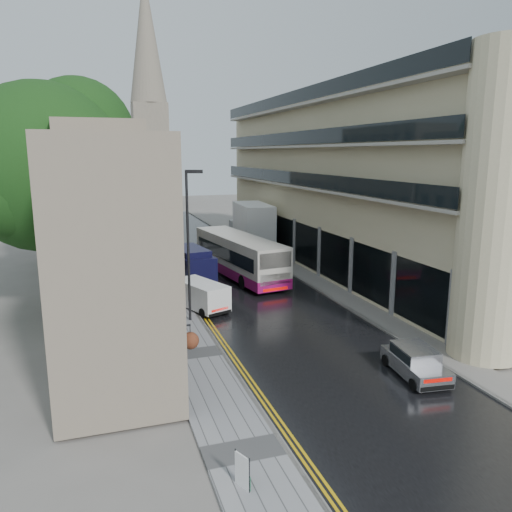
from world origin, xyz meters
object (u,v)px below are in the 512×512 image
pedestrian (160,289)px  estate_sign (242,471)px  white_van (203,303)px  tree_near (47,197)px  white_lorry (243,231)px  cream_bus (243,267)px  silver_hatchback (415,375)px  lamp_post_far (153,208)px  navy_van (185,272)px  lamp_post_near (188,247)px  tree_far (64,193)px

pedestrian → estate_sign: size_ratio=1.80×
white_van → tree_near: bearing=133.3°
tree_near → white_lorry: tree_near is taller
tree_near → cream_bus: (12.20, 1.47, -5.33)m
silver_hatchback → white_van: 13.09m
white_lorry → pedestrian: white_lorry is taller
pedestrian → lamp_post_far: bearing=-86.0°
cream_bus → white_lorry: bearing=64.7°
white_lorry → silver_hatchback: (-1.15, -27.84, -1.69)m
navy_van → lamp_post_near: 6.98m
navy_van → lamp_post_far: (-0.49, 13.18, 3.05)m
tree_near → lamp_post_near: bearing=-30.1°
lamp_post_near → lamp_post_far: size_ratio=0.96×
white_lorry → navy_van: size_ratio=1.62×
estate_sign → tree_near: bearing=84.1°
cream_bus → estate_sign: cream_bus is taller
tree_near → pedestrian: tree_near is taller
cream_bus → pedestrian: size_ratio=6.42×
navy_van → pedestrian: navy_van is taller
white_van → navy_van: bearing=68.6°
cream_bus → navy_van: size_ratio=2.11×
tree_far → white_lorry: (15.25, -0.58, -3.85)m
pedestrian → lamp_post_near: size_ratio=0.22×
tree_far → lamp_post_near: (7.07, -17.27, -1.91)m
white_van → estate_sign: white_van is taller
tree_far → lamp_post_far: (7.41, 2.21, -1.74)m
cream_bus → lamp_post_far: 14.73m
tree_near → cream_bus: 13.39m
silver_hatchback → cream_bus: bearing=104.0°
lamp_post_far → estate_sign: 34.57m
tree_near → lamp_post_near: (7.37, -4.27, -2.63)m
pedestrian → tree_far: bearing=-56.9°
navy_van → lamp_post_far: lamp_post_far is taller
lamp_post_far → lamp_post_near: bearing=-96.1°
lamp_post_near → navy_van: bearing=101.6°
pedestrian → lamp_post_near: bearing=116.7°
pedestrian → estate_sign: pedestrian is taller
white_lorry → navy_van: (-7.35, -10.39, -0.94)m
tree_far → white_lorry: bearing=-2.2°
navy_van → estate_sign: navy_van is taller
tree_far → pedestrian: 15.61m
tree_near → tree_far: (0.30, 13.00, -0.72)m
navy_van → estate_sign: size_ratio=5.48×
cream_bus → silver_hatchback: cream_bus is taller
silver_hatchback → lamp_post_near: size_ratio=0.42×
tree_far → white_van: bearing=-64.9°
white_lorry → lamp_post_far: bearing=164.4°
tree_far → lamp_post_far: 7.93m
estate_sign → white_lorry: bearing=49.8°
cream_bus → navy_van: 4.04m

